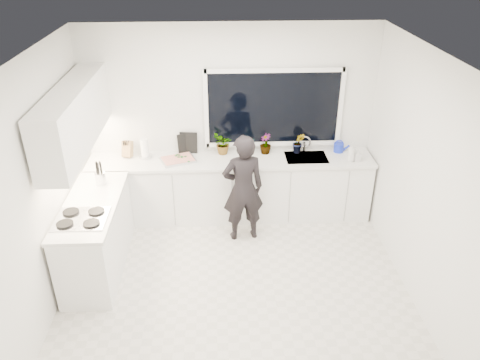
{
  "coord_description": "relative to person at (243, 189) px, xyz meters",
  "views": [
    {
      "loc": [
        -0.15,
        -4.38,
        3.74
      ],
      "look_at": [
        0.07,
        0.4,
        1.15
      ],
      "focal_mm": 35.0,
      "sensor_mm": 36.0,
      "label": 1
    }
  ],
  "objects": [
    {
      "name": "base_cabinets_left",
      "position": [
        -1.81,
        -0.55,
        -0.31
      ],
      "size": [
        0.58,
        1.6,
        0.88
      ],
      "primitive_type": "cube",
      "color": "white",
      "rests_on": "floor"
    },
    {
      "name": "countertop_back",
      "position": [
        -0.14,
        0.54,
        0.15
      ],
      "size": [
        3.94,
        0.62,
        0.04
      ],
      "primitive_type": "cube",
      "color": "silver",
      "rests_on": "base_cabinets_back"
    },
    {
      "name": "soap_bottles",
      "position": [
        1.52,
        0.4,
        0.29
      ],
      "size": [
        0.21,
        0.15,
        0.27
      ],
      "color": "#D8BF66",
      "rests_on": "countertop_back"
    },
    {
      "name": "knife_block",
      "position": [
        -1.57,
        0.69,
        0.28
      ],
      "size": [
        0.15,
        0.13,
        0.22
      ],
      "primitive_type": "cube",
      "rotation": [
        0.0,
        0.0,
        -0.28
      ],
      "color": "#A2804B",
      "rests_on": "countertop_back"
    },
    {
      "name": "paper_towel_roll",
      "position": [
        -1.32,
        0.65,
        0.3
      ],
      "size": [
        0.13,
        0.13,
        0.26
      ],
      "primitive_type": "cylinder",
      "rotation": [
        0.0,
        0.0,
        0.25
      ],
      "color": "white",
      "rests_on": "countertop_back"
    },
    {
      "name": "person",
      "position": [
        0.0,
        0.0,
        0.0
      ],
      "size": [
        0.6,
        0.44,
        1.5
      ],
      "primitive_type": "imported",
      "rotation": [
        0.0,
        0.0,
        3.3
      ],
      "color": "black",
      "rests_on": "floor"
    },
    {
      "name": "faucet",
      "position": [
        0.91,
        0.75,
        0.28
      ],
      "size": [
        0.03,
        0.03,
        0.22
      ],
      "primitive_type": "cylinder",
      "color": "silver",
      "rests_on": "countertop_back"
    },
    {
      "name": "sink",
      "position": [
        0.91,
        0.55,
        0.12
      ],
      "size": [
        0.58,
        0.42,
        0.14
      ],
      "primitive_type": "cube",
      "color": "silver",
      "rests_on": "countertop_back"
    },
    {
      "name": "floor",
      "position": [
        -0.14,
        -0.9,
        -0.76
      ],
      "size": [
        4.0,
        3.5,
        0.02
      ],
      "primitive_type": "cube",
      "color": "beige",
      "rests_on": "ground"
    },
    {
      "name": "upper_cabinets",
      "position": [
        -1.93,
        -0.2,
        1.1
      ],
      "size": [
        0.34,
        2.1,
        0.7
      ],
      "primitive_type": "cube",
      "color": "white",
      "rests_on": "wall_left"
    },
    {
      "name": "utensil_crock",
      "position": [
        -1.78,
        -0.1,
        0.25
      ],
      "size": [
        0.17,
        0.17,
        0.16
      ],
      "primitive_type": "cylinder",
      "rotation": [
        0.0,
        0.0,
        0.41
      ],
      "color": "#B9B9BE",
      "rests_on": "countertop_left"
    },
    {
      "name": "wall_right",
      "position": [
        1.87,
        -0.9,
        0.6
      ],
      "size": [
        0.02,
        3.5,
        2.7
      ],
      "primitive_type": "cube",
      "color": "white",
      "rests_on": "ground"
    },
    {
      "name": "base_cabinets_back",
      "position": [
        -0.14,
        0.55,
        -0.31
      ],
      "size": [
        3.92,
        0.58,
        0.88
      ],
      "primitive_type": "cube",
      "color": "white",
      "rests_on": "floor"
    },
    {
      "name": "herb_plants",
      "position": [
        0.1,
        0.71,
        0.32
      ],
      "size": [
        1.3,
        0.31,
        0.3
      ],
      "color": "#26662D",
      "rests_on": "countertop_back"
    },
    {
      "name": "wall_left",
      "position": [
        -2.15,
        -0.9,
        0.6
      ],
      "size": [
        0.02,
        3.5,
        2.7
      ],
      "primitive_type": "cube",
      "color": "white",
      "rests_on": "ground"
    },
    {
      "name": "watering_can",
      "position": [
        1.4,
        0.71,
        0.23
      ],
      "size": [
        0.18,
        0.18,
        0.13
      ],
      "primitive_type": "cylinder",
      "rotation": [
        0.0,
        0.0,
        0.41
      ],
      "color": "#152BC9",
      "rests_on": "countertop_back"
    },
    {
      "name": "stovetop",
      "position": [
        -1.83,
        -0.9,
        0.18
      ],
      "size": [
        0.56,
        0.48,
        0.03
      ],
      "primitive_type": "cube",
      "color": "black",
      "rests_on": "countertop_left"
    },
    {
      "name": "picture_frame_large",
      "position": [
        -0.78,
        0.79,
        0.31
      ],
      "size": [
        0.21,
        0.1,
        0.28
      ],
      "primitive_type": "cube",
      "rotation": [
        0.0,
        0.0,
        0.37
      ],
      "color": "black",
      "rests_on": "countertop_back"
    },
    {
      "name": "ceiling",
      "position": [
        -0.14,
        -0.9,
        1.96
      ],
      "size": [
        4.0,
        3.5,
        0.02
      ],
      "primitive_type": "cube",
      "color": "white",
      "rests_on": "wall_back"
    },
    {
      "name": "countertop_left",
      "position": [
        -1.81,
        -0.55,
        0.15
      ],
      "size": [
        0.62,
        1.6,
        0.04
      ],
      "primitive_type": "cube",
      "color": "silver",
      "rests_on": "base_cabinets_left"
    },
    {
      "name": "picture_frame_small",
      "position": [
        -0.73,
        0.79,
        0.32
      ],
      "size": [
        0.25,
        0.05,
        0.3
      ],
      "primitive_type": "cube",
      "rotation": [
        0.0,
        0.0,
        -0.13
      ],
      "color": "black",
      "rests_on": "countertop_back"
    },
    {
      "name": "pizza_tray",
      "position": [
        -0.87,
        0.52,
        0.18
      ],
      "size": [
        0.53,
        0.47,
        0.03
      ],
      "primitive_type": "cube",
      "rotation": [
        0.0,
        0.0,
        0.37
      ],
      "color": "silver",
      "rests_on": "countertop_back"
    },
    {
      "name": "wall_back",
      "position": [
        -0.14,
        0.86,
        0.6
      ],
      "size": [
        4.0,
        0.02,
        2.7
      ],
      "primitive_type": "cube",
      "color": "white",
      "rests_on": "ground"
    },
    {
      "name": "pizza",
      "position": [
        -0.87,
        0.52,
        0.2
      ],
      "size": [
        0.48,
        0.42,
        0.01
      ],
      "primitive_type": "cube",
      "rotation": [
        0.0,
        0.0,
        0.37
      ],
      "color": "#B73718",
      "rests_on": "pizza_tray"
    },
    {
      "name": "window",
      "position": [
        0.46,
        0.83,
        0.8
      ],
      "size": [
        1.8,
        0.02,
        1.0
      ],
      "primitive_type": "cube",
      "color": "black",
      "rests_on": "wall_back"
    }
  ]
}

